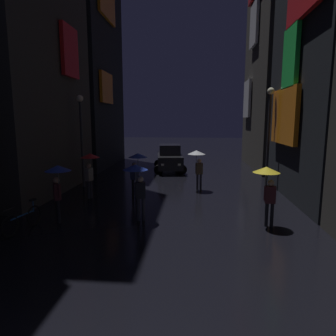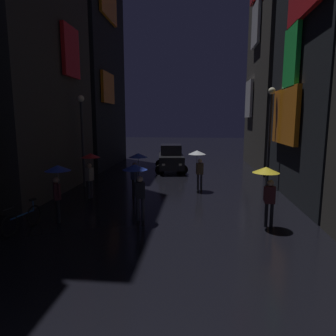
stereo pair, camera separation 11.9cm
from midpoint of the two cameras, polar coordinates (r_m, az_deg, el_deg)
building_left_far at (r=25.72m, az=-15.74°, el=20.61°), size 4.25×8.20×17.81m
building_right_far at (r=26.01m, az=21.25°, el=27.00°), size 4.25×8.58×23.76m
pedestrian_midstreet_centre_yellow at (r=10.73m, az=18.14°, el=-2.15°), size 0.90×0.90×2.12m
pedestrian_near_crossing_blue at (r=14.31m, az=-6.21°, el=1.02°), size 0.90×0.90×2.12m
pedestrian_foreground_right_blue at (r=10.84m, az=-6.23°, el=-1.63°), size 0.90×0.90×2.12m
pedestrian_midstreet_left_blue at (r=11.27m, az=-20.56°, el=-1.75°), size 0.90×0.90×2.12m
pedestrian_far_right_clear at (r=15.62m, az=5.39°, el=1.73°), size 0.90×0.90×2.12m
pedestrian_foreground_left_red at (r=14.57m, az=-14.90°, el=0.91°), size 0.90×0.90×2.12m
bicycle_parked_at_storefront at (r=11.29m, az=-26.19°, el=-8.81°), size 0.38×1.80×0.96m
car_distant at (r=21.60m, az=0.14°, el=1.87°), size 2.60×4.31×1.92m
streetlamp_right_far at (r=16.74m, az=18.49°, el=7.56°), size 0.36×0.36×5.33m
streetlamp_left_far at (r=16.95m, az=-16.38°, el=7.04°), size 0.36×0.36×4.98m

